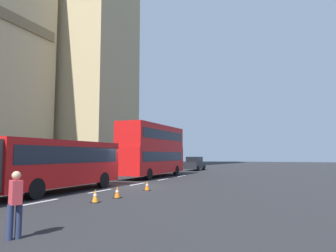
{
  "coord_description": "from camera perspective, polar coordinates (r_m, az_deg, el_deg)",
  "views": [
    {
      "loc": [
        -18.41,
        -10.59,
        2.1
      ],
      "look_at": [
        12.56,
        2.31,
        5.27
      ],
      "focal_mm": 32.78,
      "sensor_mm": 36.0,
      "label": 1
    }
  ],
  "objects": [
    {
      "name": "traffic_cone_middle",
      "position": [
        15.55,
        -9.4,
        -12.03
      ],
      "size": [
        0.36,
        0.36,
        0.58
      ],
      "color": "black",
      "rests_on": "ground_plane"
    },
    {
      "name": "pedestrian_near_cones",
      "position": [
        8.85,
        -26.54,
        -12.55
      ],
      "size": [
        0.4,
        0.47,
        1.69
      ],
      "color": "#262D4C",
      "rests_on": "ground_plane"
    },
    {
      "name": "sedan_lead",
      "position": [
        42.27,
        5.03,
        -6.98
      ],
      "size": [
        4.4,
        1.86,
        1.85
      ],
      "color": "black",
      "rests_on": "ground_plane"
    },
    {
      "name": "double_decker_bus",
      "position": [
        29.33,
        -2.82,
        -4.19
      ],
      "size": [
        10.01,
        2.54,
        4.9
      ],
      "color": "red",
      "rests_on": "ground_plane"
    },
    {
      "name": "traffic_cone_west",
      "position": [
        14.28,
        -13.37,
        -12.56
      ],
      "size": [
        0.36,
        0.36,
        0.58
      ],
      "color": "black",
      "rests_on": "ground_plane"
    },
    {
      "name": "traffic_cone_east",
      "position": [
        18.5,
        -3.9,
        -11.02
      ],
      "size": [
        0.36,
        0.36,
        0.58
      ],
      "color": "black",
      "rests_on": "ground_plane"
    },
    {
      "name": "lane_centre_marking",
      "position": [
        18.65,
        -12.42,
        -11.72
      ],
      "size": [
        29.8,
        0.16,
        0.01
      ],
      "color": "silver",
      "rests_on": "ground_plane"
    },
    {
      "name": "ground_plane",
      "position": [
        21.34,
        -7.4,
        -11.0
      ],
      "size": [
        160.0,
        160.0,
        0.0
      ],
      "primitive_type": "plane",
      "color": "#262628"
    }
  ]
}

